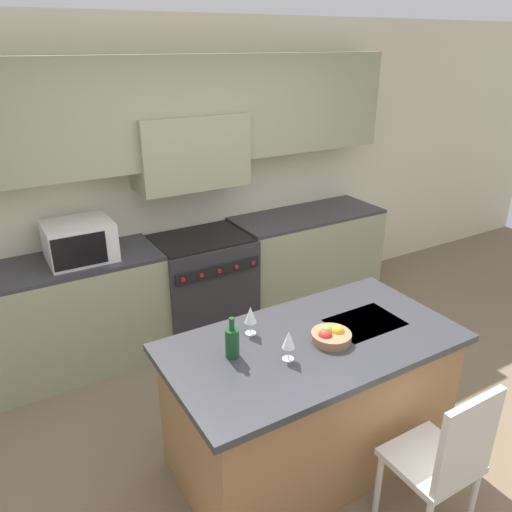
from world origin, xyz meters
name	(u,v)px	position (x,y,z in m)	size (l,w,h in m)	color
ground_plane	(318,450)	(0.00, 0.00, 0.00)	(10.00, 10.00, 0.00)	#7A664C
back_cabinetry	(183,153)	(0.00, 2.03, 1.61)	(10.00, 0.46, 2.70)	beige
back_counter	(201,284)	(0.00, 1.78, 0.47)	(3.83, 0.62, 0.94)	gray
range_stove	(202,285)	(0.00, 1.76, 0.46)	(0.83, 0.70, 0.92)	#2D2D33
microwave	(79,241)	(-0.99, 1.78, 1.09)	(0.49, 0.43, 0.30)	silver
kitchen_island	(311,400)	(-0.09, 0.00, 0.45)	(1.75, 0.92, 0.89)	olive
island_chair	(445,457)	(0.18, -0.79, 0.53)	(0.42, 0.40, 0.97)	beige
wine_bottle	(232,342)	(-0.57, 0.10, 0.98)	(0.08, 0.08, 0.24)	#194723
wine_glass_near	(289,340)	(-0.32, -0.09, 1.01)	(0.07, 0.07, 0.18)	white
wine_glass_far	(251,316)	(-0.37, 0.25, 1.01)	(0.07, 0.07, 0.18)	white
fruit_bowl	(331,336)	(-0.01, -0.06, 0.92)	(0.23, 0.23, 0.09)	#996B47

